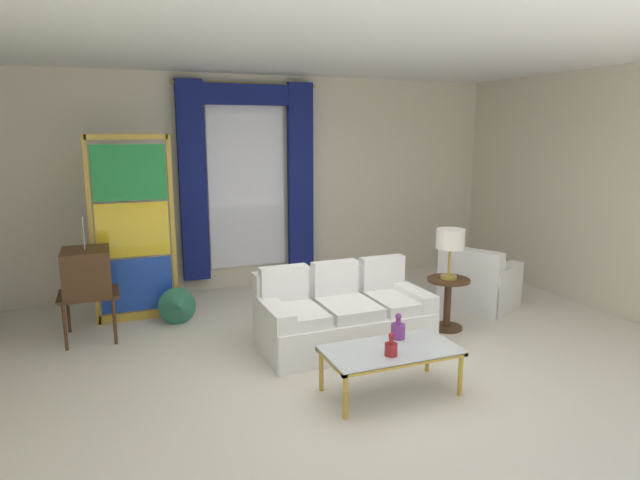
{
  "coord_description": "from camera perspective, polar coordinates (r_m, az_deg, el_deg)",
  "views": [
    {
      "loc": [
        -2.13,
        -4.6,
        2.24
      ],
      "look_at": [
        0.03,
        0.9,
        1.05
      ],
      "focal_mm": 30.58,
      "sensor_mm": 36.0,
      "label": 1
    }
  ],
  "objects": [
    {
      "name": "wall_rear",
      "position": [
        7.98,
        -5.92,
        6.01
      ],
      "size": [
        8.0,
        0.12,
        3.0
      ],
      "primitive_type": "cube",
      "color": "beige",
      "rests_on": "ground"
    },
    {
      "name": "bottle_blue_decanter",
      "position": [
        4.98,
        8.17,
        -9.27
      ],
      "size": [
        0.13,
        0.13,
        0.23
      ],
      "color": "#753384",
      "rests_on": "coffee_table"
    },
    {
      "name": "curtained_window",
      "position": [
        7.73,
        -7.55,
        7.6
      ],
      "size": [
        2.0,
        0.17,
        2.7
      ],
      "color": "white",
      "rests_on": "ground"
    },
    {
      "name": "ground_plane",
      "position": [
        5.54,
        3.18,
        -12.48
      ],
      "size": [
        16.0,
        16.0,
        0.0
      ],
      "primitive_type": "plane",
      "color": "silver"
    },
    {
      "name": "table_lamp_brass",
      "position": [
        6.24,
        13.49,
        -0.12
      ],
      "size": [
        0.32,
        0.32,
        0.57
      ],
      "color": "#B29338",
      "rests_on": "round_side_table"
    },
    {
      "name": "stained_glass_divider",
      "position": [
        6.73,
        -18.96,
        0.65
      ],
      "size": [
        0.95,
        0.05,
        2.2
      ],
      "color": "gold",
      "rests_on": "ground"
    },
    {
      "name": "couch_white_long",
      "position": [
        5.86,
        2.24,
        -7.91
      ],
      "size": [
        1.77,
        0.94,
        0.86
      ],
      "color": "white",
      "rests_on": "ground"
    },
    {
      "name": "coffee_table",
      "position": [
        4.8,
        7.42,
        -11.61
      ],
      "size": [
        1.16,
        0.59,
        0.41
      ],
      "color": "silver",
      "rests_on": "ground"
    },
    {
      "name": "vintage_tv",
      "position": [
        6.38,
        -23.22,
        -3.27
      ],
      "size": [
        0.62,
        0.6,
        1.35
      ],
      "color": "#472D19",
      "rests_on": "ground"
    },
    {
      "name": "peacock_figurine",
      "position": [
        6.59,
        -14.63,
        -6.84
      ],
      "size": [
        0.44,
        0.6,
        0.5
      ],
      "color": "beige",
      "rests_on": "ground"
    },
    {
      "name": "armchair_white",
      "position": [
        7.29,
        16.2,
        -4.6
      ],
      "size": [
        1.1,
        1.09,
        0.8
      ],
      "color": "white",
      "rests_on": "ground"
    },
    {
      "name": "bottle_crystal_tall",
      "position": [
        4.63,
        7.45,
        -11.12
      ],
      "size": [
        0.11,
        0.11,
        0.2
      ],
      "color": "maroon",
      "rests_on": "coffee_table"
    },
    {
      "name": "wall_right",
      "position": [
        7.81,
        26.61,
        4.76
      ],
      "size": [
        0.12,
        7.0,
        3.0
      ],
      "primitive_type": "cube",
      "color": "beige",
      "rests_on": "ground"
    },
    {
      "name": "round_side_table",
      "position": [
        6.41,
        13.21,
        -6.02
      ],
      "size": [
        0.48,
        0.48,
        0.59
      ],
      "color": "#472D19",
      "rests_on": "ground"
    },
    {
      "name": "ceiling_slab",
      "position": [
        5.85,
        0.08,
        19.05
      ],
      "size": [
        8.0,
        7.6,
        0.04
      ],
      "primitive_type": "cube",
      "color": "white"
    }
  ]
}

